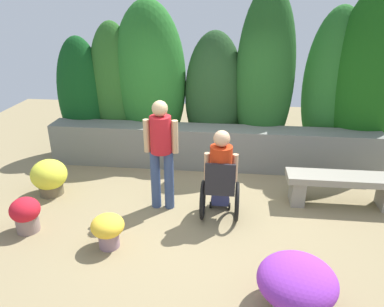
{
  "coord_description": "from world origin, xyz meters",
  "views": [
    {
      "loc": [
        0.35,
        -4.52,
        2.92
      ],
      "look_at": [
        -0.19,
        0.27,
        0.85
      ],
      "focal_mm": 34.41,
      "sensor_mm": 36.0,
      "label": 1
    }
  ],
  "objects_px": {
    "person_standing_companion": "(161,148)",
    "flower_pot_red_accent": "(26,213)",
    "flower_pot_purple_near": "(108,229)",
    "stone_bench": "(343,185)",
    "flower_pot_terracotta_by_wall": "(297,283)",
    "flower_pot_small_foreground": "(49,177)",
    "person_in_wheelchair": "(221,178)"
  },
  "relations": [
    {
      "from": "person_in_wheelchair",
      "to": "flower_pot_purple_near",
      "type": "distance_m",
      "value": 1.63
    },
    {
      "from": "stone_bench",
      "to": "flower_pot_terracotta_by_wall",
      "type": "bearing_deg",
      "value": -107.29
    },
    {
      "from": "flower_pot_terracotta_by_wall",
      "to": "flower_pot_red_accent",
      "type": "bearing_deg",
      "value": 164.3
    },
    {
      "from": "stone_bench",
      "to": "flower_pot_terracotta_by_wall",
      "type": "relative_size",
      "value": 2.09
    },
    {
      "from": "flower_pot_purple_near",
      "to": "flower_pot_terracotta_by_wall",
      "type": "distance_m",
      "value": 2.31
    },
    {
      "from": "stone_bench",
      "to": "flower_pot_small_foreground",
      "type": "distance_m",
      "value": 4.51
    },
    {
      "from": "flower_pot_terracotta_by_wall",
      "to": "flower_pot_small_foreground",
      "type": "height_order",
      "value": "flower_pot_small_foreground"
    },
    {
      "from": "person_in_wheelchair",
      "to": "person_standing_companion",
      "type": "distance_m",
      "value": 0.93
    },
    {
      "from": "flower_pot_red_accent",
      "to": "flower_pot_small_foreground",
      "type": "relative_size",
      "value": 0.84
    },
    {
      "from": "flower_pot_terracotta_by_wall",
      "to": "flower_pot_small_foreground",
      "type": "xyz_separation_m",
      "value": [
        -3.53,
        1.95,
        0.0
      ]
    },
    {
      "from": "flower_pot_purple_near",
      "to": "flower_pot_red_accent",
      "type": "height_order",
      "value": "flower_pot_red_accent"
    },
    {
      "from": "flower_pot_red_accent",
      "to": "flower_pot_small_foreground",
      "type": "xyz_separation_m",
      "value": [
        -0.15,
        1.0,
        0.03
      ]
    },
    {
      "from": "stone_bench",
      "to": "flower_pot_red_accent",
      "type": "height_order",
      "value": "stone_bench"
    },
    {
      "from": "person_in_wheelchair",
      "to": "flower_pot_terracotta_by_wall",
      "type": "bearing_deg",
      "value": -57.12
    },
    {
      "from": "stone_bench",
      "to": "flower_pot_small_foreground",
      "type": "height_order",
      "value": "flower_pot_small_foreground"
    },
    {
      "from": "flower_pot_small_foreground",
      "to": "person_in_wheelchair",
      "type": "bearing_deg",
      "value": -7.71
    },
    {
      "from": "person_standing_companion",
      "to": "flower_pot_purple_near",
      "type": "height_order",
      "value": "person_standing_companion"
    },
    {
      "from": "flower_pot_purple_near",
      "to": "flower_pot_small_foreground",
      "type": "xyz_separation_m",
      "value": [
        -1.35,
        1.21,
        0.04
      ]
    },
    {
      "from": "stone_bench",
      "to": "flower_pot_purple_near",
      "type": "height_order",
      "value": "stone_bench"
    },
    {
      "from": "stone_bench",
      "to": "person_in_wheelchair",
      "type": "height_order",
      "value": "person_in_wheelchair"
    },
    {
      "from": "stone_bench",
      "to": "flower_pot_small_foreground",
      "type": "bearing_deg",
      "value": -170.37
    },
    {
      "from": "stone_bench",
      "to": "flower_pot_small_foreground",
      "type": "xyz_separation_m",
      "value": [
        -4.51,
        -0.17,
        -0.04
      ]
    },
    {
      "from": "flower_pot_purple_near",
      "to": "person_standing_companion",
      "type": "bearing_deg",
      "value": 63.82
    },
    {
      "from": "person_in_wheelchair",
      "to": "flower_pot_purple_near",
      "type": "bearing_deg",
      "value": -142.9
    },
    {
      "from": "stone_bench",
      "to": "person_in_wheelchair",
      "type": "bearing_deg",
      "value": -156.05
    },
    {
      "from": "stone_bench",
      "to": "flower_pot_terracotta_by_wall",
      "type": "height_order",
      "value": "flower_pot_terracotta_by_wall"
    },
    {
      "from": "flower_pot_red_accent",
      "to": "stone_bench",
      "type": "bearing_deg",
      "value": 14.98
    },
    {
      "from": "person_standing_companion",
      "to": "flower_pot_red_accent",
      "type": "xyz_separation_m",
      "value": [
        -1.7,
        -0.81,
        -0.68
      ]
    },
    {
      "from": "person_standing_companion",
      "to": "flower_pot_red_accent",
      "type": "height_order",
      "value": "person_standing_companion"
    },
    {
      "from": "person_in_wheelchair",
      "to": "person_standing_companion",
      "type": "relative_size",
      "value": 0.81
    },
    {
      "from": "flower_pot_red_accent",
      "to": "flower_pot_small_foreground",
      "type": "height_order",
      "value": "flower_pot_small_foreground"
    },
    {
      "from": "flower_pot_purple_near",
      "to": "flower_pot_terracotta_by_wall",
      "type": "height_order",
      "value": "flower_pot_terracotta_by_wall"
    }
  ]
}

